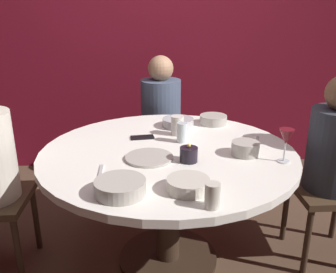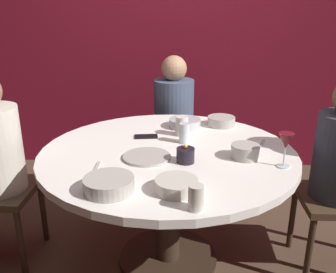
% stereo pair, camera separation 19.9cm
% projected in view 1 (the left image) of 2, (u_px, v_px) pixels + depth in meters
% --- Properties ---
extents(ground_plane, '(8.00, 8.00, 0.00)m').
position_uv_depth(ground_plane, '(168.00, 259.00, 2.26)').
color(ground_plane, '#4C3828').
extents(back_wall, '(6.00, 0.10, 2.60)m').
position_uv_depth(back_wall, '(158.00, 28.00, 3.28)').
color(back_wall, maroon).
rests_on(back_wall, ground).
extents(dining_table, '(1.41, 1.41, 0.73)m').
position_uv_depth(dining_table, '(168.00, 173.00, 2.06)').
color(dining_table, white).
rests_on(dining_table, ground).
extents(seated_diner_back, '(0.40, 0.40, 1.13)m').
position_uv_depth(seated_diner_back, '(161.00, 109.00, 2.95)').
color(seated_diner_back, '#3F2D1E').
rests_on(seated_diner_back, ground).
extents(seated_diner_right, '(0.40, 0.40, 1.14)m').
position_uv_depth(seated_diner_right, '(335.00, 150.00, 2.08)').
color(seated_diner_right, '#3F2D1E').
rests_on(seated_diner_right, ground).
extents(candle_holder, '(0.09, 0.09, 0.10)m').
position_uv_depth(candle_holder, '(189.00, 154.00, 1.86)').
color(candle_holder, black).
rests_on(candle_holder, dining_table).
extents(wine_glass, '(0.08, 0.08, 0.18)m').
position_uv_depth(wine_glass, '(286.00, 138.00, 1.82)').
color(wine_glass, silver).
rests_on(wine_glass, dining_table).
extents(dinner_plate, '(0.25, 0.25, 0.01)m').
position_uv_depth(dinner_plate, '(149.00, 158.00, 1.90)').
color(dinner_plate, '#B2ADA3').
rests_on(dinner_plate, dining_table).
extents(cell_phone, '(0.15, 0.09, 0.01)m').
position_uv_depth(cell_phone, '(142.00, 137.00, 2.20)').
color(cell_phone, black).
rests_on(cell_phone, dining_table).
extents(bowl_serving_large, '(0.21, 0.21, 0.05)m').
position_uv_depth(bowl_serving_large, '(178.00, 122.00, 2.41)').
color(bowl_serving_large, '#B7B7BC').
rests_on(bowl_serving_large, dining_table).
extents(bowl_salad_center, '(0.22, 0.22, 0.06)m').
position_uv_depth(bowl_salad_center, '(120.00, 187.00, 1.54)').
color(bowl_salad_center, '#B2ADA3').
rests_on(bowl_salad_center, dining_table).
extents(bowl_small_white, '(0.19, 0.19, 0.05)m').
position_uv_depth(bowl_small_white, '(188.00, 185.00, 1.57)').
color(bowl_small_white, beige).
rests_on(bowl_small_white, dining_table).
extents(bowl_sauce_side, '(0.18, 0.18, 0.06)m').
position_uv_depth(bowl_sauce_side, '(213.00, 120.00, 2.46)').
color(bowl_sauce_side, '#B2ADA3').
rests_on(bowl_sauce_side, dining_table).
extents(bowl_rice_portion, '(0.15, 0.15, 0.07)m').
position_uv_depth(bowl_rice_portion, '(245.00, 148.00, 1.94)').
color(bowl_rice_portion, '#B2ADA3').
rests_on(bowl_rice_portion, dining_table).
extents(cup_near_candle, '(0.06, 0.06, 0.10)m').
position_uv_depth(cup_near_candle, '(212.00, 196.00, 1.42)').
color(cup_near_candle, beige).
rests_on(cup_near_candle, dining_table).
extents(cup_by_left_diner, '(0.06, 0.06, 0.12)m').
position_uv_depth(cup_by_left_diner, '(182.00, 133.00, 2.12)').
color(cup_by_left_diner, silver).
rests_on(cup_by_left_diner, dining_table).
extents(cup_by_right_diner, '(0.08, 0.08, 0.12)m').
position_uv_depth(cup_by_right_diner, '(177.00, 125.00, 2.24)').
color(cup_by_right_diner, silver).
rests_on(cup_by_right_diner, dining_table).
extents(fork_near_plate, '(0.02, 0.18, 0.01)m').
position_uv_depth(fork_near_plate, '(100.00, 173.00, 1.74)').
color(fork_near_plate, '#B7B7BC').
rests_on(fork_near_plate, dining_table).
extents(knife_near_plate, '(0.08, 0.17, 0.01)m').
position_uv_depth(knife_near_plate, '(257.00, 141.00, 2.14)').
color(knife_near_plate, '#B7B7BC').
rests_on(knife_near_plate, dining_table).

